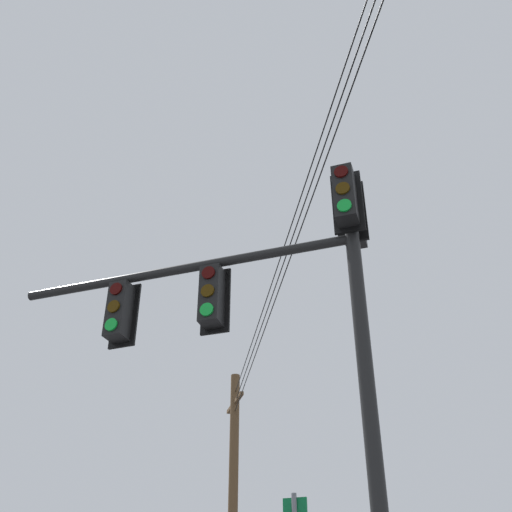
# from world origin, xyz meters

# --- Properties ---
(signal_mast_assembly) EXTENTS (3.08, 5.04, 7.28)m
(signal_mast_assembly) POSITION_xyz_m (0.88, 0.80, 5.26)
(signal_mast_assembly) COLOR black
(signal_mast_assembly) RESTS_ON ground
(overhead_wire_span) EXTENTS (31.40, 1.01, 1.00)m
(overhead_wire_span) POSITION_xyz_m (-1.07, -0.10, 8.88)
(overhead_wire_span) COLOR black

